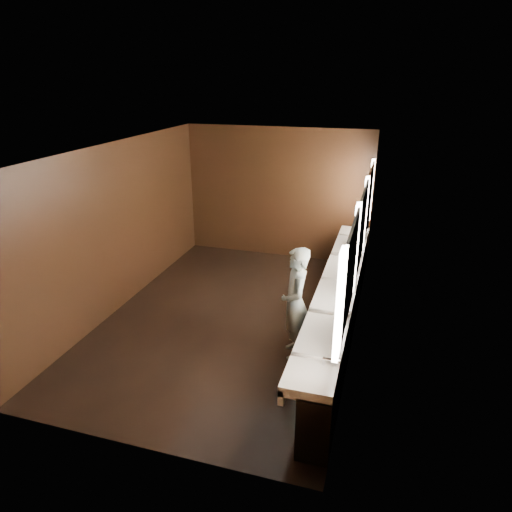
{
  "coord_description": "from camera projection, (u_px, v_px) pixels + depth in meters",
  "views": [
    {
      "loc": [
        2.31,
        -6.33,
        3.82
      ],
      "look_at": [
        0.42,
        0.0,
        1.16
      ],
      "focal_mm": 32.0,
      "sensor_mm": 36.0,
      "label": 1
    }
  ],
  "objects": [
    {
      "name": "wall_left",
      "position": [
        119.0,
        227.0,
        7.67
      ],
      "size": [
        0.02,
        6.0,
        2.8
      ],
      "primitive_type": "cube",
      "color": "black",
      "rests_on": "floor"
    },
    {
      "name": "wall_front",
      "position": [
        128.0,
        338.0,
        4.47
      ],
      "size": [
        4.0,
        0.02,
        2.8
      ],
      "primitive_type": "cube",
      "color": "black",
      "rests_on": "floor"
    },
    {
      "name": "ceiling",
      "position": [
        228.0,
        148.0,
        6.62
      ],
      "size": [
        4.0,
        6.0,
        0.02
      ],
      "primitive_type": "cube",
      "color": "#2D2D2B",
      "rests_on": "wall_back"
    },
    {
      "name": "wall_back",
      "position": [
        277.0,
        194.0,
        9.81
      ],
      "size": [
        4.0,
        0.02,
        2.8
      ],
      "primitive_type": "cube",
      "color": "black",
      "rests_on": "floor"
    },
    {
      "name": "person",
      "position": [
        295.0,
        303.0,
        6.36
      ],
      "size": [
        0.56,
        0.7,
        1.65
      ],
      "primitive_type": "imported",
      "rotation": [
        0.0,
        0.0,
        -1.25
      ],
      "color": "#89BBCD",
      "rests_on": "floor"
    },
    {
      "name": "wall_right",
      "position": [
        360.0,
        252.0,
        6.61
      ],
      "size": [
        0.02,
        6.0,
        2.8
      ],
      "primitive_type": "cube",
      "color": "black",
      "rests_on": "floor"
    },
    {
      "name": "floor",
      "position": [
        232.0,
        317.0,
        7.66
      ],
      "size": [
        6.0,
        6.0,
        0.0
      ],
      "primitive_type": "plane",
      "color": "black",
      "rests_on": "ground"
    },
    {
      "name": "sink_counter",
      "position": [
        342.0,
        305.0,
        7.0
      ],
      "size": [
        0.55,
        5.4,
        1.01
      ],
      "color": "black",
      "rests_on": "floor"
    },
    {
      "name": "trash_bin",
      "position": [
        321.0,
        335.0,
        6.66
      ],
      "size": [
        0.35,
        0.35,
        0.51
      ],
      "primitive_type": "cylinder",
      "rotation": [
        0.0,
        0.0,
        0.07
      ],
      "color": "black",
      "rests_on": "floor"
    },
    {
      "name": "mirror_band",
      "position": [
        361.0,
        229.0,
        6.48
      ],
      "size": [
        0.06,
        5.03,
        1.15
      ],
      "color": "white",
      "rests_on": "wall_right"
    }
  ]
}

